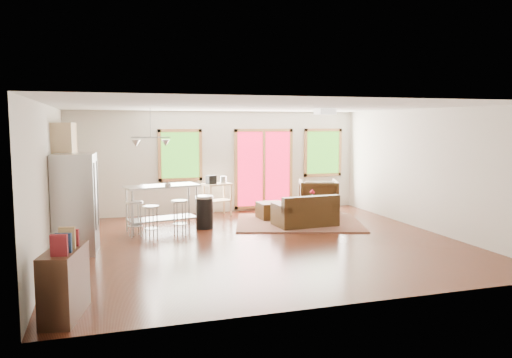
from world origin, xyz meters
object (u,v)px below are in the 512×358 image
object	(u,v)px
armchair	(318,195)
loveseat	(306,214)
rug	(299,223)
coffee_table	(314,205)
island	(162,199)
refrigerator	(76,204)
kitchen_cart	(217,188)
ottoman	(271,211)

from	to	relation	value
armchair	loveseat	bearing A→B (deg)	75.63
loveseat	rug	bearing A→B (deg)	87.23
coffee_table	island	xyz separation A→B (m)	(-3.59, -0.14, 0.31)
refrigerator	kitchen_cart	distance (m)	4.19
loveseat	refrigerator	world-z (taller)	refrigerator
coffee_table	refrigerator	size ratio (longest dim) A/B	0.63
rug	coffee_table	xyz separation A→B (m)	(0.50, 0.28, 0.35)
coffee_table	island	size ratio (longest dim) A/B	0.67
loveseat	island	bearing A→B (deg)	166.42
ottoman	kitchen_cart	xyz separation A→B (m)	(-1.16, 0.79, 0.50)
rug	refrigerator	bearing A→B (deg)	-164.55
ottoman	armchair	bearing A→B (deg)	13.24
loveseat	kitchen_cart	distance (m)	2.48
loveseat	kitchen_cart	world-z (taller)	kitchen_cart
loveseat	refrigerator	size ratio (longest dim) A/B	0.79
coffee_table	kitchen_cart	world-z (taller)	kitchen_cart
armchair	kitchen_cart	world-z (taller)	kitchen_cart
loveseat	kitchen_cart	xyz separation A→B (m)	(-1.61, 1.84, 0.42)
rug	ottoman	world-z (taller)	ottoman
coffee_table	island	bearing A→B (deg)	-177.72
kitchen_cart	refrigerator	bearing A→B (deg)	-138.77
loveseat	coffee_table	size ratio (longest dim) A/B	1.26
island	refrigerator	bearing A→B (deg)	-138.88
rug	loveseat	bearing A→B (deg)	-88.95
ottoman	island	bearing A→B (deg)	-168.90
loveseat	ottoman	size ratio (longest dim) A/B	2.29
rug	loveseat	world-z (taller)	loveseat
loveseat	armchair	world-z (taller)	armchair
armchair	island	bearing A→B (deg)	31.30
rug	armchair	bearing A→B (deg)	46.53
rug	armchair	size ratio (longest dim) A/B	2.91
loveseat	ottoman	bearing A→B (deg)	109.32
rug	loveseat	distance (m)	0.48
armchair	ottoman	distance (m)	1.44
rug	armchair	world-z (taller)	armchair
rug	kitchen_cart	world-z (taller)	kitchen_cart
island	armchair	bearing A→B (deg)	11.84
coffee_table	armchair	xyz separation A→B (m)	(0.42, 0.70, 0.12)
ottoman	island	distance (m)	2.74
loveseat	ottoman	world-z (taller)	loveseat
ottoman	refrigerator	world-z (taller)	refrigerator
ottoman	loveseat	bearing A→B (deg)	-66.87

